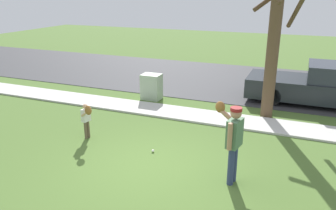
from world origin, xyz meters
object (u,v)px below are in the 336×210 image
(person_child, at_px, (87,116))
(utility_cabinet, at_px, (151,87))
(parked_pickup_dark, at_px, (324,86))
(person_adult, at_px, (233,136))
(baseball, at_px, (153,151))
(street_tree_near, at_px, (274,33))

(person_child, distance_m, utility_cabinet, 4.01)
(utility_cabinet, bearing_deg, parked_pickup_dark, 16.51)
(person_adult, height_order, person_child, person_adult)
(person_adult, distance_m, baseball, 2.46)
(baseball, xyz_separation_m, utility_cabinet, (-1.91, 4.07, 0.45))
(person_child, xyz_separation_m, baseball, (2.02, -0.07, -0.65))
(baseball, xyz_separation_m, parked_pickup_dark, (4.12, 5.86, 0.64))
(person_adult, xyz_separation_m, person_child, (-4.16, 0.71, -0.40))
(baseball, bearing_deg, parked_pickup_dark, 54.86)
(person_adult, xyz_separation_m, baseball, (-2.14, 0.64, -1.04))
(person_adult, bearing_deg, baseball, -6.24)
(person_child, distance_m, street_tree_near, 6.13)
(person_child, height_order, utility_cabinet, person_child)
(person_adult, xyz_separation_m, utility_cabinet, (-4.05, 4.71, -0.59))
(baseball, relative_size, utility_cabinet, 0.08)
(baseball, distance_m, utility_cabinet, 4.52)
(street_tree_near, relative_size, parked_pickup_dark, 0.99)
(street_tree_near, xyz_separation_m, parked_pickup_dark, (1.73, 2.07, -2.05))
(person_child, bearing_deg, street_tree_near, 50.49)
(utility_cabinet, bearing_deg, street_tree_near, -3.76)
(baseball, height_order, utility_cabinet, utility_cabinet)
(person_child, xyz_separation_m, parked_pickup_dark, (6.15, 5.79, -0.01))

